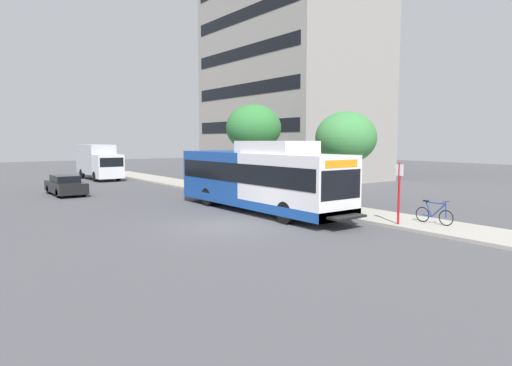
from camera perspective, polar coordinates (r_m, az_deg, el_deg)
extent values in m
plane|color=#4C4C51|center=(26.27, -13.40, -2.75)|extent=(120.00, 120.00, 0.00)
cube|color=#A8A399|center=(28.08, 1.51, -1.93)|extent=(3.00, 56.00, 0.14)
cube|color=white|center=(20.99, 4.95, -0.04)|extent=(2.54, 5.80, 2.73)
cube|color=#19479E|center=(25.62, -3.65, 0.97)|extent=(2.54, 5.80, 2.73)
cube|color=#19479E|center=(23.37, 0.23, -2.28)|extent=(2.57, 11.60, 0.44)
cube|color=black|center=(23.21, 0.23, 1.42)|extent=(2.58, 11.25, 0.96)
cube|color=black|center=(18.94, 10.68, -0.21)|extent=(2.34, 0.10, 1.24)
cube|color=orange|center=(18.86, 10.75, 2.41)|extent=(1.90, 0.08, 0.32)
cube|color=white|center=(22.01, 2.49, 4.58)|extent=(2.16, 4.06, 0.60)
cube|color=black|center=(18.85, 11.48, -4.24)|extent=(1.78, 0.60, 0.10)
cylinder|color=black|center=(19.89, 3.80, -3.78)|extent=(0.30, 1.00, 1.00)
cylinder|color=black|center=(21.40, 8.44, -3.17)|extent=(0.30, 1.00, 1.00)
cylinder|color=black|center=(25.40, -6.13, -1.78)|extent=(0.30, 1.00, 1.00)
cylinder|color=black|center=(26.60, -1.92, -1.42)|extent=(0.30, 1.00, 1.00)
cylinder|color=red|center=(19.88, 17.69, -1.30)|extent=(0.10, 0.10, 2.60)
cube|color=white|center=(19.77, 17.74, 1.57)|extent=(0.04, 0.36, 0.48)
torus|color=black|center=(20.30, 22.98, -4.11)|extent=(0.04, 0.66, 0.66)
torus|color=black|center=(20.87, 20.38, -3.76)|extent=(0.04, 0.66, 0.66)
cylinder|color=navy|center=(20.44, 22.16, -3.25)|extent=(0.05, 0.64, 0.64)
cylinder|color=navy|center=(20.67, 21.10, -3.11)|extent=(0.05, 0.34, 0.62)
cylinder|color=navy|center=(20.47, 21.83, -2.37)|extent=(0.05, 0.90, 0.05)
cylinder|color=navy|center=(20.75, 20.90, -3.87)|extent=(0.05, 0.45, 0.08)
cylinder|color=navy|center=(20.26, 22.95, -3.16)|extent=(0.05, 0.10, 0.67)
cylinder|color=black|center=(20.23, 22.93, -2.22)|extent=(0.52, 0.03, 0.03)
cube|color=black|center=(20.70, 20.78, -2.14)|extent=(0.12, 0.24, 0.06)
cylinder|color=#4C3823|center=(24.74, 11.23, -0.02)|extent=(0.28, 0.28, 2.46)
ellipsoid|color=#3D8442|center=(24.63, 11.34, 5.68)|extent=(3.27, 3.27, 2.78)
cylinder|color=#4C3823|center=(30.98, -0.31, 1.66)|extent=(0.28, 0.28, 2.97)
ellipsoid|color=#337A38|center=(30.92, -0.31, 7.03)|extent=(3.78, 3.78, 3.21)
cube|color=black|center=(32.81, -23.00, -0.45)|extent=(1.80, 4.50, 0.70)
cube|color=black|center=(32.87, -23.07, 0.43)|extent=(1.48, 2.34, 0.56)
cylinder|color=black|center=(31.35, -23.83, -1.16)|extent=(0.20, 0.64, 0.64)
cylinder|color=black|center=(31.73, -21.01, -0.99)|extent=(0.20, 0.64, 0.64)
cylinder|color=black|center=(33.98, -24.83, -0.72)|extent=(0.20, 0.64, 0.64)
cylinder|color=black|center=(34.33, -22.21, -0.56)|extent=(0.20, 0.64, 0.64)
cube|color=silver|center=(42.04, -18.26, 2.02)|extent=(2.30, 2.00, 2.10)
cube|color=#B2B7BC|center=(45.35, -19.66, 2.91)|extent=(2.30, 5.00, 2.70)
cube|color=black|center=(41.10, -17.85, 2.52)|extent=(2.07, 0.08, 0.80)
cylinder|color=black|center=(42.22, -19.74, 0.77)|extent=(0.26, 0.92, 0.92)
cylinder|color=black|center=(42.85, -17.10, 0.92)|extent=(0.26, 0.92, 0.92)
cylinder|color=black|center=(46.19, -21.21, 1.11)|extent=(0.26, 0.92, 0.92)
cylinder|color=black|center=(46.77, -18.78, 1.24)|extent=(0.26, 0.92, 0.92)
cube|color=black|center=(43.97, 4.43, 2.78)|extent=(11.21, 15.01, 1.10)
cube|color=black|center=(43.93, 4.47, 7.01)|extent=(11.21, 15.01, 1.10)
cube|color=black|center=(44.14, 4.50, 11.23)|extent=(11.21, 15.01, 1.10)
cube|color=black|center=(44.58, 4.53, 15.39)|extent=(11.21, 15.01, 1.10)
cube|color=black|center=(45.25, 4.56, 19.44)|extent=(11.21, 15.01, 1.10)
cylinder|color=#B7B7BC|center=(55.03, -3.28, 4.96)|extent=(1.10, 1.10, 6.37)
cylinder|color=#B7B7BC|center=(55.33, -3.31, 11.56)|extent=(0.91, 0.91, 6.37)
cylinder|color=#B7B7BC|center=(56.36, -3.35, 18.01)|extent=(0.72, 0.72, 6.37)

